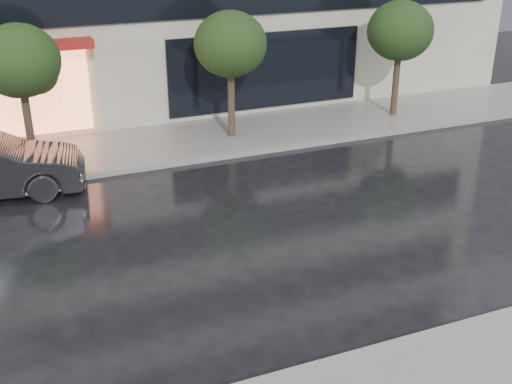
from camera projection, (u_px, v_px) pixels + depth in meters
ground at (271, 342)px, 10.86m from camera, size 120.00×120.00×0.00m
sidewalk_far at (137, 147)px, 19.50m from camera, size 60.00×3.50×0.12m
curb_near at (297, 375)px, 9.99m from camera, size 60.00×0.25×0.14m
curb_far at (151, 166)px, 18.01m from camera, size 60.00×0.25×0.14m
tree_mid_west at (22, 63)px, 17.13m from camera, size 2.20×2.20×3.99m
tree_mid_east at (232, 46)px, 19.21m from camera, size 2.20×2.20×3.99m
tree_far_east at (401, 33)px, 21.29m from camera, size 2.20×2.20×3.99m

